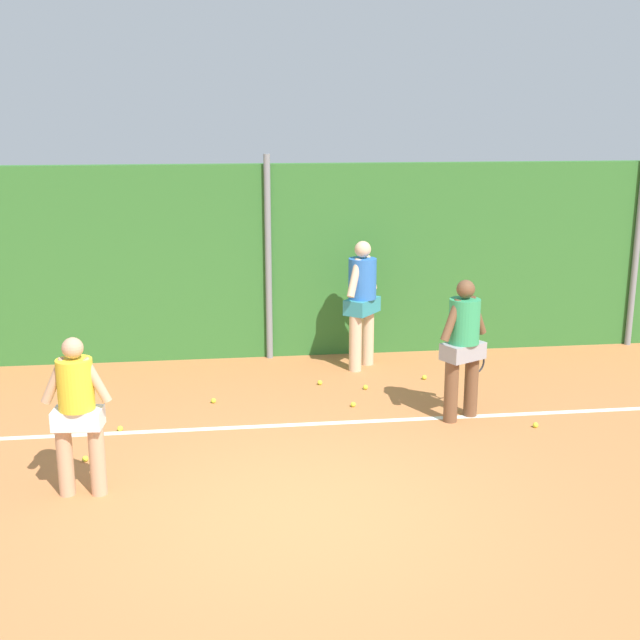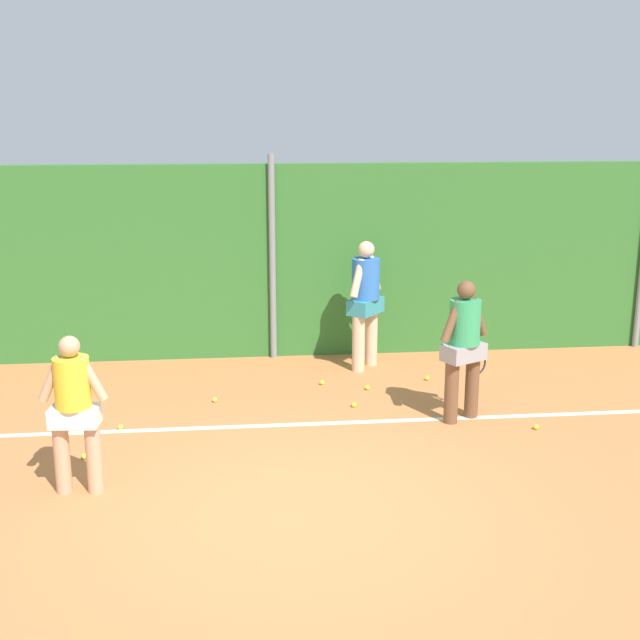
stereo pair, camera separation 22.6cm
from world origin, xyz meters
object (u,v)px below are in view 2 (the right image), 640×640
object	(u,v)px
player_backcourt_far	(366,298)
tennis_ball_6	(215,400)
tennis_ball_4	(354,405)
tennis_ball_8	(536,427)
tennis_ball_9	(73,401)
tennis_ball_1	(427,378)
tennis_ball_0	(121,427)
tennis_ball_12	(322,383)
tennis_ball_2	(367,388)
player_midcourt	(464,343)
player_foreground_near	(74,406)
tennis_ball_10	(84,456)

from	to	relation	value
player_backcourt_far	tennis_ball_6	bearing A→B (deg)	-20.26
tennis_ball_4	tennis_ball_8	bearing A→B (deg)	-25.37
tennis_ball_4	tennis_ball_9	distance (m)	3.70
tennis_ball_1	tennis_ball_4	world-z (taller)	same
tennis_ball_9	tennis_ball_6	bearing A→B (deg)	-4.06
tennis_ball_0	tennis_ball_1	world-z (taller)	same
tennis_ball_6	tennis_ball_12	xyz separation A→B (m)	(1.49, 0.56, 0.00)
player_backcourt_far	tennis_ball_1	bearing A→B (deg)	88.55
tennis_ball_0	tennis_ball_2	distance (m)	3.39
tennis_ball_8	player_backcourt_far	bearing A→B (deg)	122.42
player_midcourt	tennis_ball_4	world-z (taller)	player_midcourt
player_foreground_near	tennis_ball_4	size ratio (longest dim) A/B	24.78
tennis_ball_4	tennis_ball_6	size ratio (longest dim) A/B	1.00
tennis_ball_4	tennis_ball_6	bearing A→B (deg)	168.37
player_midcourt	player_foreground_near	bearing A→B (deg)	171.72
tennis_ball_0	tennis_ball_6	distance (m)	1.39
tennis_ball_1	tennis_ball_9	distance (m)	4.89
player_foreground_near	tennis_ball_2	distance (m)	4.46
player_foreground_near	tennis_ball_8	world-z (taller)	player_foreground_near
tennis_ball_8	tennis_ball_6	bearing A→B (deg)	160.73
tennis_ball_2	tennis_ball_4	world-z (taller)	same
player_foreground_near	tennis_ball_6	world-z (taller)	player_foreground_near
player_foreground_near	tennis_ball_10	xyz separation A→B (m)	(-0.10, 0.80, -0.89)
tennis_ball_2	tennis_ball_4	size ratio (longest dim) A/B	1.00
player_foreground_near	tennis_ball_1	size ratio (longest dim) A/B	24.78
tennis_ball_2	tennis_ball_4	bearing A→B (deg)	-113.33
tennis_ball_4	tennis_ball_9	size ratio (longest dim) A/B	1.00
player_backcourt_far	tennis_ball_10	size ratio (longest dim) A/B	29.00
tennis_ball_0	tennis_ball_10	distance (m)	0.90
player_foreground_near	tennis_ball_12	xyz separation A→B (m)	(2.78, 3.05, -0.89)
player_backcourt_far	tennis_ball_4	xyz separation A→B (m)	(-0.40, -1.66, -1.04)
tennis_ball_0	tennis_ball_4	bearing A→B (deg)	9.06
tennis_ball_2	tennis_ball_6	world-z (taller)	same
tennis_ball_0	tennis_ball_2	size ratio (longest dim) A/B	1.00
tennis_ball_4	tennis_ball_10	bearing A→B (deg)	-157.65
player_foreground_near	tennis_ball_6	size ratio (longest dim) A/B	24.78
tennis_ball_0	tennis_ball_12	size ratio (longest dim) A/B	1.00
tennis_ball_12	player_backcourt_far	bearing A→B (deg)	45.48
player_midcourt	tennis_ball_10	world-z (taller)	player_midcourt
tennis_ball_8	tennis_ball_9	xyz separation A→B (m)	(-5.75, 1.49, 0.00)
tennis_ball_12	tennis_ball_1	bearing A→B (deg)	1.59
player_midcourt	player_backcourt_far	distance (m)	2.39
tennis_ball_1	tennis_ball_4	size ratio (longest dim) A/B	1.00
tennis_ball_2	tennis_ball_10	world-z (taller)	same
player_foreground_near	tennis_ball_8	distance (m)	5.38
tennis_ball_4	tennis_ball_12	size ratio (longest dim) A/B	1.00
tennis_ball_1	tennis_ball_4	bearing A→B (deg)	-140.96
player_backcourt_far	tennis_ball_8	distance (m)	3.31
tennis_ball_1	tennis_ball_6	world-z (taller)	same
tennis_ball_9	tennis_ball_12	distance (m)	3.38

